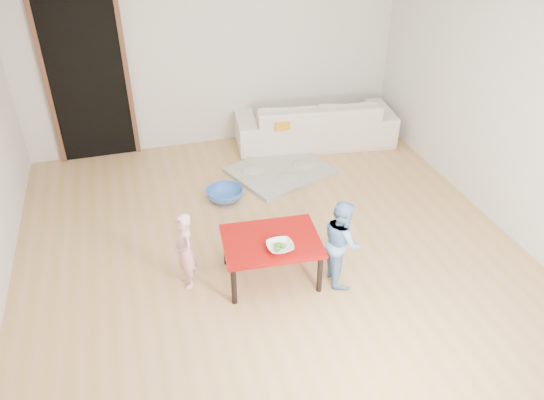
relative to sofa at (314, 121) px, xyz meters
name	(u,v)px	position (x,y,z in m)	size (l,w,h in m)	color
floor	(267,242)	(-1.27, -2.05, -0.31)	(5.00, 5.00, 0.01)	tan
back_wall	(213,48)	(-1.27, 0.45, 0.99)	(5.00, 0.02, 2.60)	silver
right_wall	(502,99)	(1.23, -2.05, 0.99)	(0.02, 5.00, 2.60)	silver
doorway	(88,82)	(-2.87, 0.43, 0.71)	(1.02, 0.08, 2.11)	brown
sofa	(314,121)	(0.00, 0.00, 0.00)	(2.15, 0.84, 0.63)	beige
cushion	(286,119)	(-0.46, -0.16, 0.16)	(0.46, 0.41, 0.12)	orange
red_table	(271,258)	(-1.37, -2.58, -0.09)	(0.88, 0.66, 0.44)	#8F0A07
bowl	(280,247)	(-1.34, -2.74, 0.16)	(0.24, 0.24, 0.06)	white
broccoli	(280,247)	(-1.34, -2.74, 0.16)	(0.12, 0.12, 0.06)	#2D5919
child_pink	(185,251)	(-2.15, -2.45, 0.07)	(0.28, 0.18, 0.77)	#F36F7D
child_blue	(342,242)	(-0.76, -2.77, 0.11)	(0.42, 0.32, 0.86)	#5F99DC
basin	(225,195)	(-1.51, -1.12, -0.25)	(0.43, 0.43, 0.13)	#3166BA
blanket	(280,171)	(-0.71, -0.70, -0.29)	(1.14, 0.95, 0.06)	#B7B0A2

